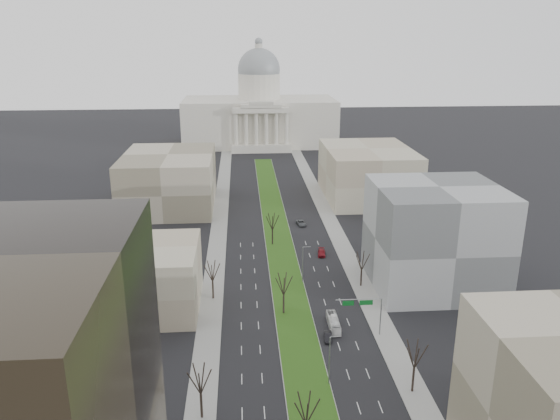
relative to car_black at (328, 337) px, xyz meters
name	(u,v)px	position (x,y,z in m)	size (l,w,h in m)	color
ground	(280,244)	(-5.74, 51.01, -0.66)	(600.00, 600.00, 0.00)	black
median	(280,245)	(-5.74, 49.99, -0.56)	(8.00, 222.03, 0.20)	#999993
sidewalk_left	(213,285)	(-23.24, 26.01, -0.59)	(5.00, 330.00, 0.15)	gray
sidewalk_right	(359,280)	(11.76, 26.01, -0.59)	(5.00, 330.00, 0.15)	gray
capitol	(259,113)	(-5.74, 200.59, 15.64)	(80.00, 46.00, 55.00)	beige
building_beige_left	(137,278)	(-38.74, 16.01, 6.34)	(26.00, 22.00, 14.00)	tan
building_grey_right	(435,237)	(28.26, 23.01, 11.34)	(28.00, 26.00, 24.00)	slate
building_far_left	(169,180)	(-40.74, 91.01, 8.34)	(30.00, 40.00, 18.00)	gray
building_far_right	(367,173)	(29.26, 96.01, 8.34)	(30.00, 40.00, 18.00)	tan
tree_left_mid	(200,379)	(-22.94, -20.99, 6.34)	(5.40, 5.40, 9.72)	black
tree_left_far	(212,271)	(-22.94, 19.01, 6.18)	(5.28, 5.28, 9.50)	black
tree_right_mid	(415,354)	(11.46, -16.99, 6.49)	(5.52, 5.52, 9.94)	black
tree_right_far	(362,260)	(11.46, 23.01, 5.87)	(5.04, 5.04, 9.07)	black
tree_median_a	(306,409)	(-7.74, -28.99, 6.34)	(5.40, 5.40, 9.72)	black
tree_median_b	(284,284)	(-7.74, 11.01, 6.34)	(5.40, 5.40, 9.72)	black
tree_median_c	(272,221)	(-7.74, 51.01, 6.34)	(5.40, 5.40, 9.72)	black
streetlamp_median_b	(330,360)	(-1.98, -13.99, 4.15)	(1.90, 0.20, 9.16)	gray
streetlamp_median_c	(303,264)	(-1.98, 26.01, 4.15)	(1.90, 0.20, 9.16)	gray
mast_arm_signs	(367,308)	(7.75, 1.03, 5.44)	(9.12, 0.24, 8.09)	gray
car_black	(328,337)	(0.00, 0.00, 0.00)	(1.40, 4.03, 1.33)	black
car_red	(322,253)	(4.96, 42.38, 0.04)	(1.98, 4.87, 1.41)	maroon
car_grey_far	(301,223)	(2.12, 66.90, 0.06)	(2.40, 5.21, 1.45)	#46494D
box_van	(333,323)	(1.83, 4.53, 0.46)	(1.89, 8.08, 2.25)	white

